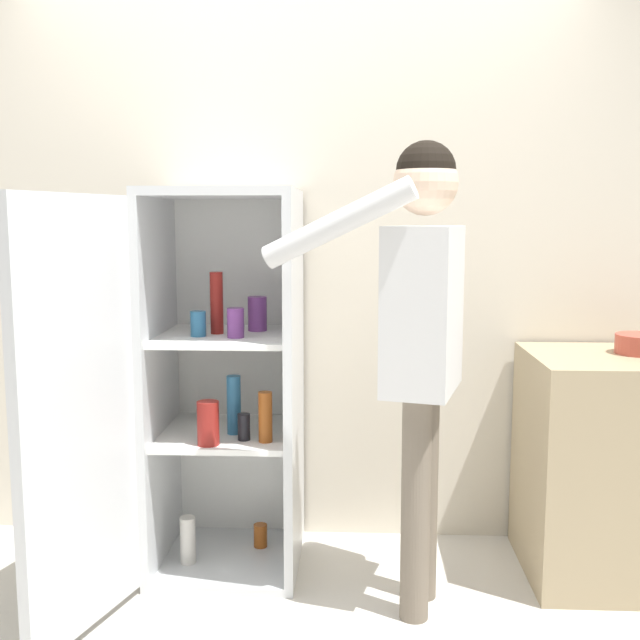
% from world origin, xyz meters
% --- Properties ---
extents(wall_back, '(7.00, 0.06, 2.55)m').
position_xyz_m(wall_back, '(0.00, 0.98, 1.27)').
color(wall_back, beige).
rests_on(wall_back, ground_plane).
extents(refrigerator, '(0.82, 1.19, 1.59)m').
position_xyz_m(refrigerator, '(-0.37, 0.54, 0.79)').
color(refrigerator, silver).
rests_on(refrigerator, ground_plane).
extents(person, '(0.75, 0.54, 1.75)m').
position_xyz_m(person, '(0.50, 0.29, 1.12)').
color(person, '#726656').
rests_on(person, ground_plane).
extents(counter, '(0.68, 0.64, 0.92)m').
position_xyz_m(counter, '(1.31, 0.61, 0.46)').
color(counter, tan).
rests_on(counter, ground_plane).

